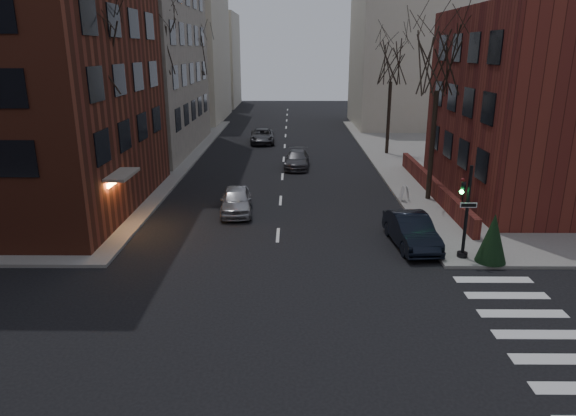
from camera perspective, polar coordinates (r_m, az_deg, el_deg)
The scene contains 20 objects.
ground at distance 14.40m, azimuth -2.48°, elevation -19.83°, with size 160.00×160.00×0.00m, color black.
building_right_brick at distance 34.48m, azimuth 28.22°, elevation 9.96°, with size 12.00×14.00×11.00m, color maroon.
low_wall_right at distance 32.67m, azimuth 15.75°, elevation 2.37°, with size 0.35×16.00×1.00m, color maroon.
building_distant_la at distance 68.30m, azimuth -13.43°, elevation 17.08°, with size 14.00×16.00×18.00m, color beige.
building_distant_ra at distance 63.12m, azimuth 14.13°, elevation 16.14°, with size 14.00×14.00×16.00m, color beige.
building_distant_lb at distance 84.60m, azimuth -9.22°, elevation 15.90°, with size 10.00×12.00×14.00m, color beige.
traffic_signal at distance 22.75m, azimuth 19.04°, elevation -1.04°, with size 0.76×0.44×4.00m.
tree_left_a at distance 27.18m, azimuth -20.78°, elevation 15.75°, with size 4.18×4.18×10.26m.
tree_left_b at distance 38.65m, azimuth -14.40°, elevation 17.09°, with size 4.40×4.40×10.80m.
tree_left_c at distance 52.34m, azimuth -10.41°, elevation 16.27°, with size 3.96×3.96×9.72m.
tree_right_a at distance 30.58m, azimuth 16.46°, elevation 15.36°, with size 3.96×3.96×9.72m.
tree_right_b at distance 44.24m, azimuth 11.45°, elevation 15.51°, with size 3.74×3.74×9.18m.
streetlamp_near at distance 34.91m, azimuth -14.49°, elevation 9.40°, with size 0.36×0.36×6.28m.
streetlamp_far at distance 54.38m, azimuth -9.16°, elevation 12.35°, with size 0.36×0.36×6.28m.
parked_sedan at distance 24.12m, azimuth 13.55°, elevation -2.46°, with size 1.57×4.50×1.48m, color black.
car_lane_silver at distance 28.40m, azimuth -5.78°, elevation 0.87°, with size 1.68×4.17×1.42m, color #A5A5AB.
car_lane_gray at distance 39.21m, azimuth 0.99°, elevation 5.41°, with size 1.79×4.40×1.28m, color #3F3F44.
car_lane_far at distance 49.82m, azimuth -2.86°, elevation 7.98°, with size 2.23×4.83×1.34m, color #3C3D41.
sandwich_board at distance 30.82m, azimuth 12.84°, elevation 1.61°, with size 0.40×0.55×0.89m, color white.
evergreen_shrub at distance 22.90m, azimuth 21.80°, elevation -3.10°, with size 1.26×1.26×2.10m, color black.
Camera 1 is at (0.68, -11.47, 8.68)m, focal length 32.00 mm.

